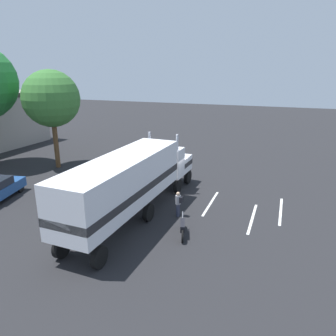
# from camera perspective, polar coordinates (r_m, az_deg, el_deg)

# --- Properties ---
(ground_plane) EXTENTS (120.00, 120.00, 0.00)m
(ground_plane) POSITION_cam_1_polar(r_m,az_deg,el_deg) (25.14, 0.73, -3.54)
(ground_plane) COLOR #232326
(lane_stripe_near) EXTENTS (4.40, 0.26, 0.01)m
(lane_stripe_near) POSITION_cam_1_polar(r_m,az_deg,el_deg) (22.55, 7.60, -6.23)
(lane_stripe_near) COLOR silver
(lane_stripe_near) RESTS_ON ground_plane
(lane_stripe_mid) EXTENTS (4.40, 0.25, 0.01)m
(lane_stripe_mid) POSITION_cam_1_polar(r_m,az_deg,el_deg) (20.91, 14.79, -8.66)
(lane_stripe_mid) COLOR silver
(lane_stripe_mid) RESTS_ON ground_plane
(lane_stripe_far) EXTENTS (4.40, 0.22, 0.01)m
(lane_stripe_far) POSITION_cam_1_polar(r_m,az_deg,el_deg) (22.46, 19.43, -7.23)
(lane_stripe_far) COLOR silver
(lane_stripe_far) RESTS_ON ground_plane
(semi_truck) EXTENTS (14.29, 3.34, 4.50)m
(semi_truck) POSITION_cam_1_polar(r_m,az_deg,el_deg) (19.61, -6.37, -1.96)
(semi_truck) COLOR white
(semi_truck) RESTS_ON ground_plane
(person_bystander) EXTENTS (0.34, 0.46, 1.63)m
(person_bystander) POSITION_cam_1_polar(r_m,az_deg,el_deg) (20.20, 1.85, -6.23)
(person_bystander) COLOR #2D3347
(person_bystander) RESTS_ON ground_plane
(motorcycle) EXTENTS (2.05, 0.71, 1.12)m
(motorcycle) POSITION_cam_1_polar(r_m,az_deg,el_deg) (18.18, 2.60, -10.51)
(motorcycle) COLOR black
(motorcycle) RESTS_ON ground_plane
(tree_right) EXTENTS (5.06, 5.06, 8.90)m
(tree_right) POSITION_cam_1_polar(r_m,az_deg,el_deg) (30.93, -20.08, 11.49)
(tree_right) COLOR brown
(tree_right) RESTS_ON ground_plane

